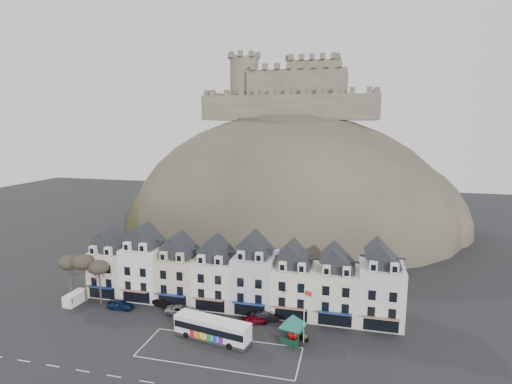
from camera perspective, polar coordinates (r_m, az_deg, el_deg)
ground at (r=58.94m, az=-7.63°, el=-22.08°), size 300.00×300.00×0.00m
coach_bay_markings at (r=59.32m, az=-5.22°, el=-21.80°), size 22.00×7.50×0.01m
townhouse_terrace at (r=70.04m, az=-2.73°, el=-11.80°), size 54.40×9.35×11.80m
castle_hill at (r=120.73m, az=5.04°, el=-5.13°), size 100.00×76.00×68.00m
castle at (r=124.07m, az=5.49°, el=13.94°), size 50.20×22.20×22.00m
tree_left_far at (r=78.23m, az=-25.19°, el=-9.16°), size 3.61×3.61×8.24m
tree_left_mid at (r=76.32m, az=-23.43°, el=-9.23°), size 3.78×3.78×8.64m
tree_left_near at (r=74.82m, az=-21.54°, el=-10.04°), size 3.43×3.43×7.84m
bus at (r=61.28m, az=-6.27°, el=-18.78°), size 11.82×4.74×3.25m
bus_shelter at (r=59.97m, az=5.31°, el=-17.83°), size 6.47×6.47×4.22m
red_buoy at (r=61.22m, az=5.25°, el=-19.75°), size 1.43×1.43×1.77m
flagpole at (r=59.26m, az=6.98°, el=-16.68°), size 1.13×0.48×8.23m
white_van at (r=78.59m, az=-24.40°, el=-13.63°), size 2.06×4.37×1.96m
planter_west at (r=60.27m, az=5.73°, el=-20.70°), size 1.18×0.89×1.06m
planter_east at (r=61.67m, az=6.96°, el=-19.95°), size 1.16×0.76×1.09m
car_navy at (r=73.79m, az=-18.77°, el=-14.99°), size 4.55×1.89×1.54m
car_black at (r=72.64m, az=-13.05°, el=-15.18°), size 4.49×2.71×1.40m
car_silver at (r=69.59m, az=-10.68°, el=-16.24°), size 5.20×2.78×1.41m
car_white at (r=67.77m, az=-8.19°, el=-16.97°), size 4.68×2.36×1.30m
car_maroon at (r=65.72m, az=-0.23°, el=-17.74°), size 4.22×2.78×1.34m
car_charcoal at (r=66.62m, az=1.21°, el=-17.27°), size 4.76×2.64×1.49m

